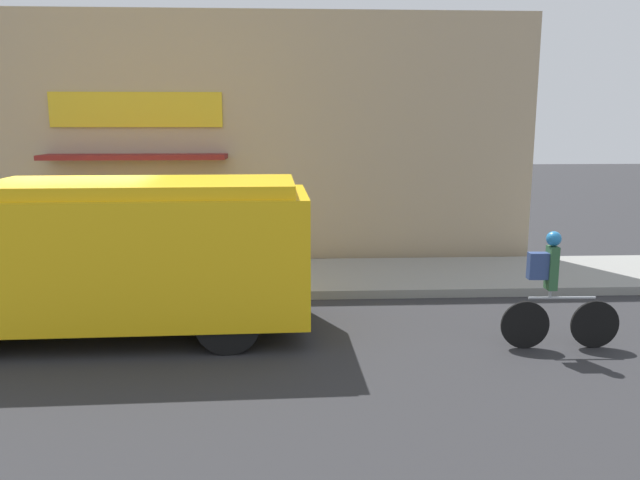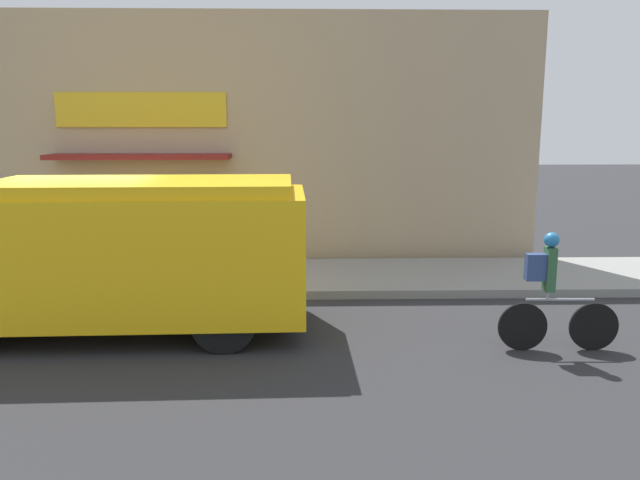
# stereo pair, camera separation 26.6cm
# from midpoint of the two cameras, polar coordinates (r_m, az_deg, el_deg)

# --- Properties ---
(ground_plane) EXTENTS (70.00, 70.00, 0.00)m
(ground_plane) POSITION_cam_midpoint_polar(r_m,az_deg,el_deg) (11.50, -21.38, -5.40)
(ground_plane) COLOR #2B2B2D
(sidewalk) EXTENTS (28.00, 2.63, 0.15)m
(sidewalk) POSITION_cam_midpoint_polar(r_m,az_deg,el_deg) (12.69, -19.56, -3.44)
(sidewalk) COLOR gray
(sidewalk) RESTS_ON ground_plane
(storefront) EXTENTS (17.71, 0.95, 5.33)m
(storefront) POSITION_cam_midpoint_polar(r_m,az_deg,el_deg) (13.98, -18.21, 8.63)
(storefront) COLOR tan
(storefront) RESTS_ON ground_plane
(school_bus) EXTENTS (5.85, 2.62, 2.24)m
(school_bus) POSITION_cam_midpoint_polar(r_m,az_deg,el_deg) (9.41, -18.31, -1.27)
(school_bus) COLOR yellow
(school_bus) RESTS_ON ground_plane
(cyclist) EXTENTS (1.62, 0.20, 1.63)m
(cyclist) POSITION_cam_midpoint_polar(r_m,az_deg,el_deg) (8.96, 19.79, -4.59)
(cyclist) COLOR black
(cyclist) RESTS_ON ground_plane
(trash_bin) EXTENTS (0.62, 0.62, 0.77)m
(trash_bin) POSITION_cam_midpoint_polar(r_m,az_deg,el_deg) (12.91, -20.95, -1.19)
(trash_bin) COLOR #38383D
(trash_bin) RESTS_ON sidewalk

